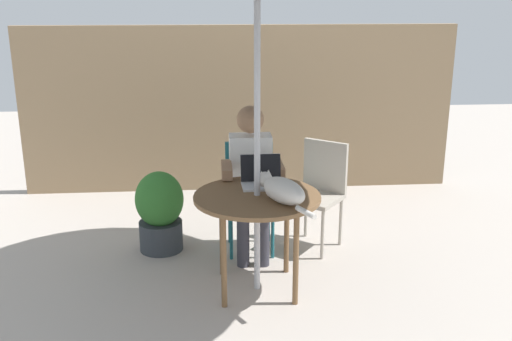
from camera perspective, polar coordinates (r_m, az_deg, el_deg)
ground_plane at (r=4.50m, az=0.10°, el=-11.21°), size 14.00×14.00×0.00m
fence_back at (r=6.43m, az=-1.59°, el=5.88°), size 4.63×0.08×1.78m
patio_table at (r=4.23m, az=0.11°, el=-3.27°), size 0.90×0.90×0.73m
chair_occupied at (r=4.99m, az=-0.61°, el=-1.59°), size 0.40×0.40×0.90m
chair_empty at (r=5.06m, az=6.12°, el=-1.43°), size 0.56×0.56×0.90m
person_seated at (r=4.79m, az=-0.48°, el=-0.28°), size 0.48×0.48×1.24m
laptop at (r=4.41m, az=0.53°, el=-0.57°), size 0.31×0.26×0.21m
cat at (r=4.05m, az=2.47°, el=-1.88°), size 0.36×0.60×0.17m
potted_plant_near_fence at (r=5.05m, az=-9.20°, el=-3.79°), size 0.40×0.40×0.69m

